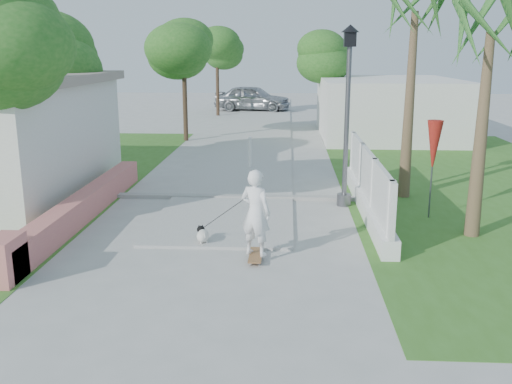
# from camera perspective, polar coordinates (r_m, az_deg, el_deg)

# --- Properties ---
(ground) EXTENTS (90.00, 90.00, 0.00)m
(ground) POSITION_cam_1_polar(r_m,az_deg,el_deg) (9.55, -5.87, -9.81)
(ground) COLOR #B7B7B2
(ground) RESTS_ON ground
(path_strip) EXTENTS (3.20, 36.00, 0.06)m
(path_strip) POSITION_cam_1_polar(r_m,az_deg,el_deg) (28.91, 0.29, 6.40)
(path_strip) COLOR #B7B7B2
(path_strip) RESTS_ON ground
(curb) EXTENTS (6.50, 0.25, 0.10)m
(curb) POSITION_cam_1_polar(r_m,az_deg,el_deg) (15.18, -2.38, -0.50)
(curb) COLOR #999993
(curb) RESTS_ON ground
(grass_left) EXTENTS (8.00, 20.00, 0.01)m
(grass_left) POSITION_cam_1_polar(r_m,az_deg,el_deg) (19.04, -23.24, 1.20)
(grass_left) COLOR #3A6C22
(grass_left) RESTS_ON ground
(grass_right) EXTENTS (8.00, 20.00, 0.01)m
(grass_right) POSITION_cam_1_polar(r_m,az_deg,el_deg) (17.94, 21.14, 0.67)
(grass_right) COLOR #3A6C22
(grass_right) RESTS_ON ground
(pink_wall) EXTENTS (0.45, 8.20, 0.80)m
(pink_wall) POSITION_cam_1_polar(r_m,az_deg,el_deg) (13.54, -17.46, -1.80)
(pink_wall) COLOR #CC7668
(pink_wall) RESTS_ON ground
(lattice_fence) EXTENTS (0.35, 7.00, 1.50)m
(lattice_fence) POSITION_cam_1_polar(r_m,az_deg,el_deg) (14.16, 11.03, 0.24)
(lattice_fence) COLOR white
(lattice_fence) RESTS_ON ground
(building_right) EXTENTS (6.00, 8.00, 2.60)m
(building_right) POSITION_cam_1_polar(r_m,az_deg,el_deg) (27.13, 12.97, 8.25)
(building_right) COLOR silver
(building_right) RESTS_ON ground
(street_lamp) EXTENTS (0.44, 0.44, 4.44)m
(street_lamp) POSITION_cam_1_polar(r_m,az_deg,el_deg) (14.27, 9.11, 8.11)
(street_lamp) COLOR #59595E
(street_lamp) RESTS_ON ground
(bollard) EXTENTS (0.14, 0.14, 1.09)m
(bollard) POSITION_cam_1_polar(r_m,az_deg,el_deg) (18.95, -0.63, 4.07)
(bollard) COLOR white
(bollard) RESTS_ON ground
(patio_umbrella) EXTENTS (0.36, 0.36, 2.30)m
(patio_umbrella) POSITION_cam_1_polar(r_m,az_deg,el_deg) (13.72, 17.35, 4.30)
(patio_umbrella) COLOR #59595E
(patio_umbrella) RESTS_ON ground
(tree_left_mid) EXTENTS (3.20, 3.20, 4.85)m
(tree_left_mid) POSITION_cam_1_polar(r_m,az_deg,el_deg) (18.46, -19.30, 12.14)
(tree_left_mid) COLOR #4C3826
(tree_left_mid) RESTS_ON ground
(tree_path_left) EXTENTS (3.40, 3.40, 5.23)m
(tree_path_left) POSITION_cam_1_polar(r_m,az_deg,el_deg) (25.00, -7.23, 13.82)
(tree_path_left) COLOR #4C3826
(tree_path_left) RESTS_ON ground
(tree_path_right) EXTENTS (3.00, 3.00, 4.79)m
(tree_path_right) POSITION_cam_1_polar(r_m,az_deg,el_deg) (28.66, 6.91, 13.18)
(tree_path_right) COLOR #4C3826
(tree_path_right) RESTS_ON ground
(tree_path_far) EXTENTS (3.20, 3.20, 5.17)m
(tree_path_far) POSITION_cam_1_polar(r_m,az_deg,el_deg) (34.86, -3.90, 13.90)
(tree_path_far) COLOR #4C3826
(tree_path_far) RESTS_ON ground
(palm_far) EXTENTS (1.80, 1.80, 5.30)m
(palm_far) POSITION_cam_1_polar(r_m,az_deg,el_deg) (15.46, 15.56, 15.87)
(palm_far) COLOR brown
(palm_far) RESTS_ON ground
(palm_near) EXTENTS (1.80, 1.80, 4.70)m
(palm_near) POSITION_cam_1_polar(r_m,az_deg,el_deg) (12.47, 22.33, 13.49)
(palm_near) COLOR brown
(palm_near) RESTS_ON ground
(skateboarder) EXTENTS (1.47, 1.41, 1.74)m
(skateboarder) POSITION_cam_1_polar(r_m,az_deg,el_deg) (10.94, -2.24, -2.28)
(skateboarder) COLOR #94643B
(skateboarder) RESTS_ON ground
(dog) EXTENTS (0.37, 0.52, 0.37)m
(dog) POSITION_cam_1_polar(r_m,az_deg,el_deg) (11.65, -5.37, -4.29)
(dog) COLOR silver
(dog) RESTS_ON ground
(parked_car) EXTENTS (5.19, 2.94, 1.66)m
(parked_car) POSITION_cam_1_polar(r_m,az_deg,el_deg) (37.60, -0.34, 9.38)
(parked_car) COLOR #A6A8AE
(parked_car) RESTS_ON ground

